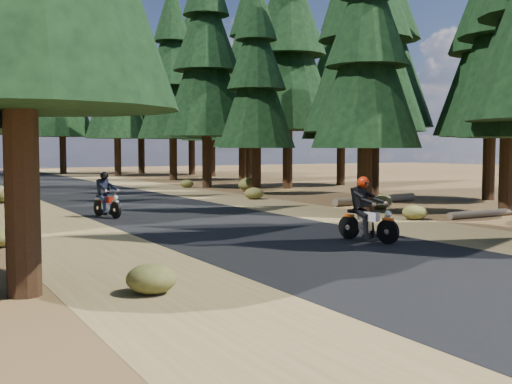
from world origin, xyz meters
TOP-DOWN VIEW (x-y plane):
  - ground at (0.00, 0.00)m, footprint 120.00×120.00m
  - road at (0.00, 5.00)m, footprint 6.00×100.00m
  - shoulder_l at (-4.60, 5.00)m, footprint 3.20×100.00m
  - shoulder_r at (4.60, 5.00)m, footprint 3.20×100.00m
  - pine_forest at (-0.02, 21.05)m, footprint 34.59×55.08m
  - log_near at (8.67, 7.06)m, footprint 4.73×1.13m
  - log_far at (9.00, 1.32)m, footprint 4.31×0.36m
  - understory_shrubs at (1.44, 8.84)m, footprint 15.48×30.86m
  - rider_lead at (1.60, -1.19)m, footprint 0.97×1.84m
  - rider_follow at (-2.40, 7.18)m, footprint 0.89×1.73m

SIDE VIEW (x-z plane):
  - ground at x=0.00m, z-range 0.00..0.00m
  - shoulder_l at x=-4.60m, z-range 0.00..0.01m
  - shoulder_r at x=4.60m, z-range 0.00..0.01m
  - road at x=0.00m, z-range 0.00..0.01m
  - log_far at x=9.00m, z-range 0.00..0.24m
  - log_near at x=8.67m, z-range 0.00..0.32m
  - understory_shrubs at x=1.44m, z-range -0.08..0.63m
  - rider_follow at x=-2.40m, z-range -0.24..1.24m
  - rider_lead at x=1.60m, z-range -0.26..1.32m
  - pine_forest at x=-0.02m, z-range -0.27..16.05m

